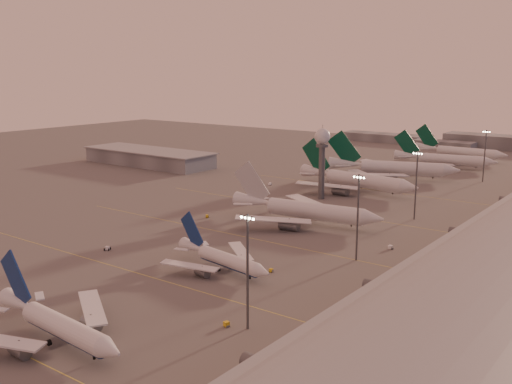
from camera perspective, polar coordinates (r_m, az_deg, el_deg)
The scene contains 23 objects.
ground at distance 168.71m, azimuth -16.77°, elevation -7.43°, with size 700.00×700.00×0.00m, color #504E4E.
taxiway_markings at distance 187.55m, azimuth 2.83°, elevation -4.99°, with size 180.00×185.25×0.02m.
hangar at distance 345.39m, azimuth -10.18°, elevation 3.30°, with size 82.00×27.00×8.50m.
radar_tower at distance 249.36m, azimuth 6.32°, elevation 4.07°, with size 6.40×6.40×31.10m.
mast_a at distance 124.44m, azimuth -0.82°, elevation -7.12°, with size 3.60×0.56×25.00m.
mast_b at distance 170.95m, azimuth 9.66°, elevation -2.04°, with size 3.60×0.56×25.00m.
mast_c at distance 222.13m, azimuth 15.01°, elevation 0.91°, with size 3.60×0.56×25.00m.
mast_d at distance 307.21m, azimuth 20.95°, elevation 3.45°, with size 3.60×0.56×25.00m.
distant_horizon at distance 440.26m, azimuth 19.71°, elevation 4.53°, with size 165.00×37.50×9.00m.
narrowbody_near at distance 128.39m, azimuth -18.40°, elevation -12.16°, with size 41.35×32.93×16.15m.
narrowbody_mid at distance 162.96m, azimuth -3.17°, elevation -6.56°, with size 35.84×28.38×14.08m.
widebody_white at distance 211.96m, azimuth 4.75°, elevation -2.05°, with size 58.19×46.40×20.49m.
greentail_a at distance 269.50m, azimuth 9.61°, elevation 0.87°, with size 60.65×48.77×22.05m.
greentail_b at distance 303.22m, azimuth 12.93°, elevation 1.99°, with size 61.82×49.06×23.42m.
greentail_c at distance 344.07m, azimuth 17.53°, elevation 2.78°, with size 55.24×44.27×20.19m.
greentail_d at distance 377.32m, azimuth 18.86°, elevation 3.45°, with size 56.09×45.26×20.36m.
gsv_catering_a at distance 129.59m, azimuth -2.78°, elevation -11.85°, with size 5.63×3.62×4.27m.
gsv_tug_mid at distance 186.69m, azimuth -13.97°, elevation -5.24°, with size 3.77×4.38×1.07m.
gsv_truck_b at distance 162.16m, azimuth 1.57°, elevation -7.32°, with size 5.12×2.53×1.98m.
gsv_truck_c at distance 220.39m, azimuth -4.57°, elevation -2.16°, with size 5.37×5.26×2.23m.
gsv_catering_b at distance 186.09m, azimuth 12.76°, elevation -4.66°, with size 6.02×3.44×4.66m.
gsv_tug_far at distance 222.94m, azimuth 6.48°, elevation -2.21°, with size 2.65×3.56×0.91m.
gsv_truck_d at distance 280.45m, azimuth 1.40°, elevation 0.91°, with size 2.40×6.16×2.48m.
Camera 1 is at (129.72, -93.39, 54.00)m, focal length 42.00 mm.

